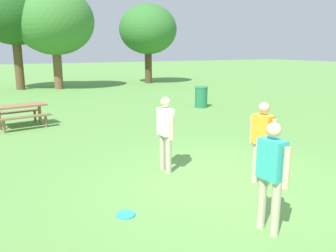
{
  "coord_description": "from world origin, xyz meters",
  "views": [
    {
      "loc": [
        -4.01,
        -5.28,
        2.63
      ],
      "look_at": [
        -0.68,
        1.02,
        1.0
      ],
      "focal_mm": 36.29,
      "sensor_mm": 36.0,
      "label": 1
    }
  ],
  "objects": [
    {
      "name": "person_catcher",
      "position": [
        -0.77,
        0.99,
        0.94
      ],
      "size": [
        0.24,
        0.61,
        1.64
      ],
      "color": "#B7AD93",
      "rests_on": "ground"
    },
    {
      "name": "frisbee",
      "position": [
        -2.27,
        -0.53,
        0.01
      ],
      "size": [
        0.3,
        0.3,
        0.03
      ],
      "primitive_type": "cylinder",
      "color": "#2D9EDB",
      "rests_on": "ground"
    },
    {
      "name": "trash_can_beside_table",
      "position": [
        4.5,
        7.58,
        0.48
      ],
      "size": [
        0.59,
        0.59,
        0.96
      ],
      "color": "#237047",
      "rests_on": "ground"
    },
    {
      "name": "person_thrower",
      "position": [
        -0.6,
        -1.95,
        0.94
      ],
      "size": [
        0.24,
        0.61,
        1.64
      ],
      "color": "#B7AD93",
      "rests_on": "ground"
    },
    {
      "name": "tree_far_right",
      "position": [
        0.14,
        18.13,
        4.33
      ],
      "size": [
        5.03,
        5.03,
        6.49
      ],
      "color": "brown",
      "rests_on": "ground"
    },
    {
      "name": "picnic_table_near",
      "position": [
        -3.17,
        7.12,
        0.56
      ],
      "size": [
        1.93,
        1.71,
        0.77
      ],
      "color": "olive",
      "rests_on": "ground"
    },
    {
      "name": "person_bystander",
      "position": [
        0.56,
        -0.53,
        0.94
      ],
      "size": [
        0.27,
        0.61,
        1.64
      ],
      "color": "#B7AD93",
      "rests_on": "ground"
    },
    {
      "name": "tree_broad_center",
      "position": [
        -2.15,
        18.92,
        4.78
      ],
      "size": [
        4.63,
        4.63,
        6.78
      ],
      "color": "brown",
      "rests_on": "ground"
    },
    {
      "name": "tree_slender_mid",
      "position": [
        7.08,
        18.94,
        4.02
      ],
      "size": [
        4.35,
        4.35,
        5.9
      ],
      "color": "#4C3823",
      "rests_on": "ground"
    },
    {
      "name": "ground_plane",
      "position": [
        0.0,
        0.0,
        0.0
      ],
      "size": [
        120.0,
        120.0,
        0.0
      ],
      "primitive_type": "plane",
      "color": "#609947"
    }
  ]
}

